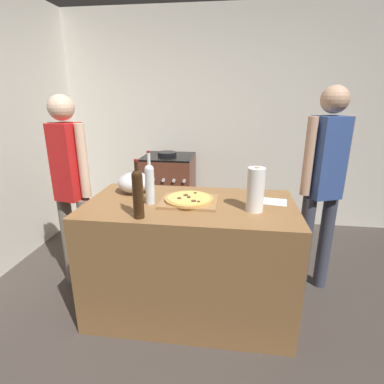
# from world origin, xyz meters

# --- Properties ---
(ground_plane) EXTENTS (4.40, 3.04, 0.02)m
(ground_plane) POSITION_xyz_m (0.00, 1.22, -0.01)
(ground_plane) COLOR #3F3833
(kitchen_wall_rear) EXTENTS (4.40, 0.10, 2.60)m
(kitchen_wall_rear) POSITION_xyz_m (0.00, 2.49, 1.30)
(kitchen_wall_rear) COLOR silver
(kitchen_wall_rear) RESTS_ON ground_plane
(kitchen_wall_left) EXTENTS (0.10, 3.04, 2.60)m
(kitchen_wall_left) POSITION_xyz_m (-1.95, 1.22, 1.30)
(kitchen_wall_left) COLOR silver
(kitchen_wall_left) RESTS_ON ground_plane
(counter) EXTENTS (1.49, 0.80, 0.89)m
(counter) POSITION_xyz_m (-0.09, 0.62, 0.44)
(counter) COLOR olive
(counter) RESTS_ON ground_plane
(cutting_board) EXTENTS (0.40, 0.32, 0.02)m
(cutting_board) POSITION_xyz_m (-0.10, 0.62, 0.90)
(cutting_board) COLOR #9E7247
(cutting_board) RESTS_ON counter
(pizza) EXTENTS (0.34, 0.34, 0.03)m
(pizza) POSITION_xyz_m (-0.10, 0.62, 0.92)
(pizza) COLOR tan
(pizza) RESTS_ON cutting_board
(mixing_bowl) EXTENTS (0.26, 0.26, 0.16)m
(mixing_bowl) POSITION_xyz_m (-0.55, 0.81, 0.97)
(mixing_bowl) COLOR #B2B2B7
(mixing_bowl) RESTS_ON counter
(paper_towel_roll) EXTENTS (0.11, 0.11, 0.30)m
(paper_towel_roll) POSITION_xyz_m (0.36, 0.53, 1.03)
(paper_towel_roll) COLOR white
(paper_towel_roll) RESTS_ON counter
(wine_bottle_dark) EXTENTS (0.07, 0.07, 0.37)m
(wine_bottle_dark) POSITION_xyz_m (-0.37, 0.32, 1.06)
(wine_bottle_dark) COLOR #331E0F
(wine_bottle_dark) RESTS_ON counter
(wine_bottle_amber) EXTENTS (0.06, 0.06, 0.38)m
(wine_bottle_amber) POSITION_xyz_m (-0.37, 0.58, 1.04)
(wine_bottle_amber) COLOR silver
(wine_bottle_amber) RESTS_ON counter
(recipe_sheet) EXTENTS (0.23, 0.18, 0.00)m
(recipe_sheet) POSITION_xyz_m (0.49, 0.73, 0.89)
(recipe_sheet) COLOR white
(recipe_sheet) RESTS_ON counter
(stove) EXTENTS (0.59, 0.59, 0.97)m
(stove) POSITION_xyz_m (-0.56, 2.08, 0.47)
(stove) COLOR brown
(stove) RESTS_ON ground_plane
(person_in_stripes) EXTENTS (0.35, 0.23, 1.63)m
(person_in_stripes) POSITION_xyz_m (-1.09, 0.81, 0.93)
(person_in_stripes) COLOR slate
(person_in_stripes) RESTS_ON ground_plane
(person_in_red) EXTENTS (0.37, 0.27, 1.69)m
(person_in_red) POSITION_xyz_m (0.92, 1.03, 0.98)
(person_in_red) COLOR #383D4C
(person_in_red) RESTS_ON ground_plane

